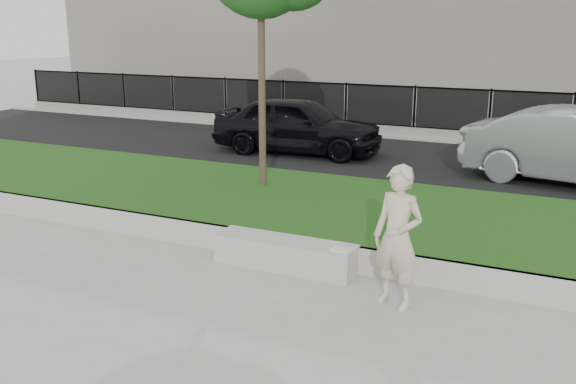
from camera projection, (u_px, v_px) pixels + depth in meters
The scene contains 10 objects.
ground at pixel (229, 282), 8.82m from camera, with size 90.00×90.00×0.00m, color gray.
grass_bank at pixel (315, 211), 11.39m from camera, with size 34.00×4.00×0.40m, color #10360D.
grass_kerb at pixel (264, 245), 9.68m from camera, with size 34.00×0.08×0.40m, color gray.
street at pixel (400, 162), 16.23m from camera, with size 34.00×7.00×0.04m, color black.
far_pavement at pixel (440, 133), 20.14m from camera, with size 34.00×3.00×0.12m, color gray.
iron_fence at pixel (433, 122), 19.15m from camera, with size 32.00×0.30×1.50m.
stone_bench at pixel (285, 254), 9.27m from camera, with size 2.10×0.52×0.43m, color gray.
man at pixel (398, 237), 7.86m from camera, with size 0.66×0.43×1.80m, color #C3BB96.
book at pixel (341, 250), 8.75m from camera, with size 0.25×0.18×0.03m, color beige.
car_dark at pixel (298, 125), 17.05m from camera, with size 1.81×4.49×1.53m, color black.
Camera 1 is at (4.26, -7.06, 3.47)m, focal length 40.00 mm.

